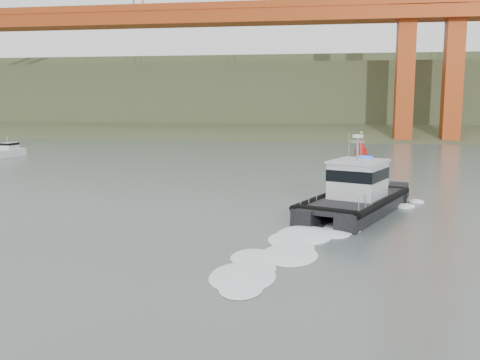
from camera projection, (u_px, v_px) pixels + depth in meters
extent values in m
plane|color=#52625D|center=(222.00, 261.00, 24.07)|extent=(400.00, 400.00, 0.00)
cube|color=#3C4B2A|center=(303.00, 135.00, 113.97)|extent=(500.00, 44.72, 16.25)
cube|color=#3C4B2A|center=(308.00, 106.00, 140.46)|extent=(500.00, 70.00, 18.00)
cube|color=#3C4B2A|center=(311.00, 89.00, 164.16)|extent=(500.00, 60.00, 16.00)
cube|color=#9D3913|center=(302.00, 16.00, 94.16)|extent=(260.00, 6.00, 2.20)
cube|color=black|center=(335.00, 205.00, 34.93)|extent=(5.28, 10.44, 1.17)
cube|color=black|center=(375.00, 209.00, 33.57)|extent=(5.28, 10.44, 1.17)
cube|color=black|center=(352.00, 201.00, 33.77)|extent=(7.17, 10.09, 0.24)
cube|color=silver|center=(358.00, 180.00, 34.42)|extent=(4.06, 4.38, 2.25)
cube|color=black|center=(358.00, 174.00, 34.36)|extent=(4.13, 4.45, 0.73)
cube|color=silver|center=(359.00, 161.00, 34.24)|extent=(4.31, 4.63, 0.16)
cylinder|color=gray|center=(357.00, 149.00, 33.88)|extent=(0.16, 0.16, 1.76)
cylinder|color=white|center=(358.00, 136.00, 33.75)|extent=(0.69, 0.69, 0.18)
cube|color=silver|center=(8.00, 153.00, 69.52)|extent=(2.29, 5.36, 1.04)
cube|color=silver|center=(10.00, 147.00, 69.80)|extent=(1.60, 2.22, 1.04)
cube|color=black|center=(10.00, 144.00, 69.75)|extent=(1.65, 2.27, 0.30)
cylinder|color=gray|center=(7.00, 139.00, 69.25)|extent=(0.07, 0.07, 1.04)
cylinder|color=#B9110C|center=(361.00, 152.00, 72.14)|extent=(1.59, 1.59, 1.06)
cone|color=#B9110C|center=(361.00, 144.00, 71.99)|extent=(1.24, 1.24, 1.59)
cylinder|color=#B9110C|center=(361.00, 136.00, 71.83)|extent=(0.14, 0.14, 0.89)
sphere|color=#E5D87F|center=(361.00, 132.00, 71.75)|extent=(0.27, 0.27, 0.27)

